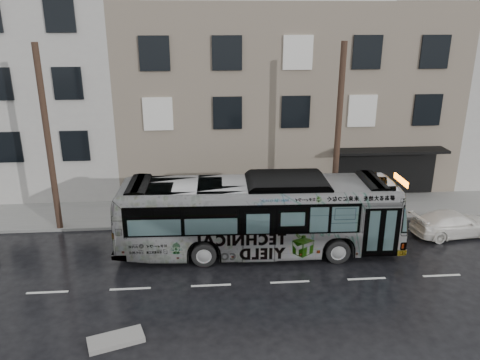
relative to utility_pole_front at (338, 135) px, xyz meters
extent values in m
plane|color=black|center=(-6.50, -3.30, -4.65)|extent=(120.00, 120.00, 0.00)
cube|color=gray|center=(-6.50, 1.60, -4.58)|extent=(90.00, 3.60, 0.15)
cube|color=#7A6E5D|center=(-1.50, 9.40, 0.85)|extent=(20.00, 12.00, 11.00)
cylinder|color=#3C281E|center=(0.00, 0.00, 0.00)|extent=(0.30, 0.30, 9.00)
cylinder|color=#3C281E|center=(-14.00, 0.00, 0.00)|extent=(0.30, 0.30, 9.00)
cylinder|color=slate|center=(1.10, 0.00, -3.30)|extent=(0.06, 0.06, 2.40)
imported|color=#B2B2B2|center=(-4.27, -2.97, -2.88)|extent=(12.80, 3.34, 3.54)
imported|color=white|center=(5.48, -2.08, -4.04)|extent=(4.39, 2.25, 1.22)
cube|color=#9C9994|center=(-9.71, -9.02, -4.56)|extent=(1.96, 1.34, 0.18)
camera|label=1|loc=(-6.63, -22.16, 5.51)|focal=35.00mm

